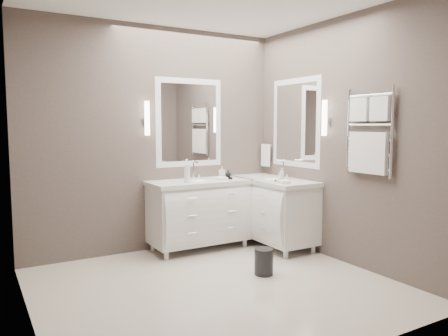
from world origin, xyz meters
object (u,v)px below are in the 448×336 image
vanity_right (273,207)px  towel_ladder (369,138)px  waste_bin (264,262)px  vanity_back (199,210)px

vanity_right → towel_ladder: size_ratio=1.38×
towel_ladder → waste_bin: 1.65m
vanity_back → waste_bin: (0.13, -1.17, -0.35)m
vanity_back → towel_ladder: 2.16m
vanity_right → waste_bin: (-0.74, -0.85, -0.35)m
vanity_right → waste_bin: 1.18m
vanity_right → towel_ladder: towel_ladder is taller
vanity_right → towel_ladder: (0.23, -1.30, 0.91)m
vanity_back → vanity_right: 0.93m
vanity_back → vanity_right: bearing=-20.4°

